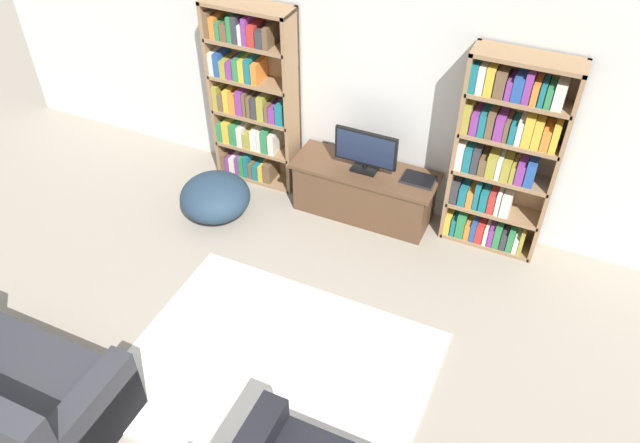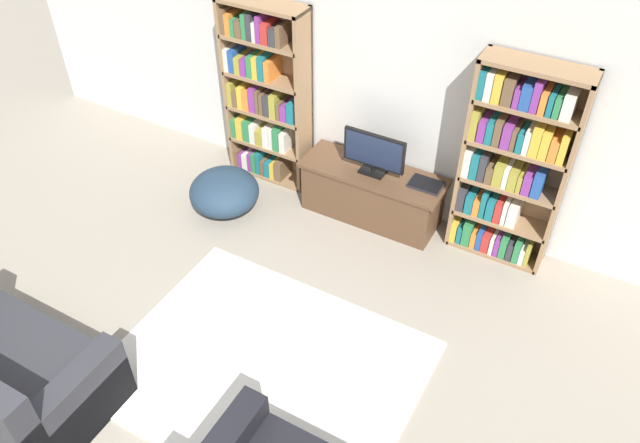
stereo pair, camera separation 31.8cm
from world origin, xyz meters
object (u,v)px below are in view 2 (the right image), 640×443
bookshelf_left (266,96)px  television (374,153)px  beanbag_ottoman (224,192)px  bookshelf_right (511,166)px  tv_stand (372,194)px  laptop (426,184)px

bookshelf_left → television: bearing=-6.6°
bookshelf_left → beanbag_ottoman: bearing=-94.3°
bookshelf_right → tv_stand: 1.40m
tv_stand → bookshelf_left: bearing=174.2°
bookshelf_right → laptop: size_ratio=6.24×
bookshelf_left → laptop: size_ratio=6.24×
beanbag_ottoman → laptop: bearing=19.4°
bookshelf_left → bookshelf_right: bearing=-0.0°
television → bookshelf_left: bearing=173.4°
bookshelf_right → tv_stand: (-1.21, -0.13, -0.68)m
bookshelf_right → beanbag_ottoman: 2.76m
bookshelf_left → tv_stand: size_ratio=1.35×
television → beanbag_ottoman: 1.57m
television → beanbag_ottoman: television is taller
laptop → tv_stand: bearing=-175.8°
bookshelf_left → tv_stand: 1.45m
television → laptop: 0.56m
bookshelf_right → laptop: bookshelf_right is taller
laptop → bookshelf_right: bearing=7.5°
bookshelf_left → laptop: bearing=-2.9°
tv_stand → laptop: bearing=4.2°
bookshelf_right → television: 1.24m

